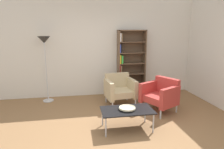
# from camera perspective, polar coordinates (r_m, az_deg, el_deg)

# --- Properties ---
(ground_plane) EXTENTS (8.32, 8.32, 0.00)m
(ground_plane) POSITION_cam_1_polar(r_m,az_deg,el_deg) (3.88, 0.51, -16.66)
(ground_plane) COLOR olive
(plaster_back_panel) EXTENTS (6.40, 0.12, 2.90)m
(plaster_back_panel) POSITION_cam_1_polar(r_m,az_deg,el_deg) (5.84, -3.97, 8.18)
(plaster_back_panel) COLOR silver
(plaster_back_panel) RESTS_ON ground_plane
(bookshelf_tall) EXTENTS (0.80, 0.30, 1.90)m
(bookshelf_tall) POSITION_cam_1_polar(r_m,az_deg,el_deg) (5.86, 4.96, 3.13)
(bookshelf_tall) COLOR brown
(bookshelf_tall) RESTS_ON ground_plane
(coffee_table_low) EXTENTS (1.00, 0.56, 0.40)m
(coffee_table_low) POSITION_cam_1_polar(r_m,az_deg,el_deg) (3.92, 4.32, -10.37)
(coffee_table_low) COLOR black
(coffee_table_low) RESTS_ON ground_plane
(decorative_bowl) EXTENTS (0.32, 0.32, 0.05)m
(decorative_bowl) POSITION_cam_1_polar(r_m,az_deg,el_deg) (3.89, 4.34, -9.47)
(decorative_bowl) COLOR beige
(decorative_bowl) RESTS_ON coffee_table_low
(armchair_near_window) EXTENTS (0.79, 0.74, 0.78)m
(armchair_near_window) POSITION_cam_1_polar(r_m,az_deg,el_deg) (5.18, 2.17, -4.04)
(armchair_near_window) COLOR #C6B289
(armchair_near_window) RESTS_ON ground_plane
(armchair_corner_red) EXTENTS (0.90, 0.93, 0.78)m
(armchair_corner_red) POSITION_cam_1_polar(r_m,az_deg,el_deg) (4.87, 13.72, -5.47)
(armchair_corner_red) COLOR #B73833
(armchair_corner_red) RESTS_ON ground_plane
(floor_lamp_torchiere) EXTENTS (0.32, 0.32, 1.74)m
(floor_lamp_torchiere) POSITION_cam_1_polar(r_m,az_deg,el_deg) (5.47, -18.65, 7.26)
(floor_lamp_torchiere) COLOR silver
(floor_lamp_torchiere) RESTS_ON ground_plane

